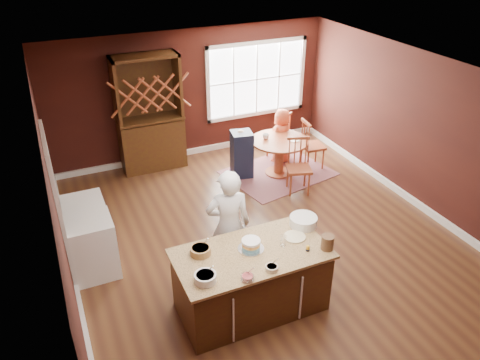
# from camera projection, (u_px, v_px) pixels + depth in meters

# --- Properties ---
(room_shell) EXTENTS (7.00, 7.00, 7.00)m
(room_shell) POSITION_uv_depth(u_px,v_px,m) (267.00, 166.00, 7.00)
(room_shell) COLOR brown
(room_shell) RESTS_ON ground
(window) EXTENTS (2.36, 0.10, 1.66)m
(window) POSITION_uv_depth(u_px,v_px,m) (256.00, 79.00, 10.21)
(window) COLOR white
(window) RESTS_ON room_shell
(doorway) EXTENTS (0.08, 1.26, 2.13)m
(doorway) POSITION_uv_depth(u_px,v_px,m) (59.00, 208.00, 6.58)
(doorway) COLOR white
(doorway) RESTS_ON room_shell
(kitchen_island) EXTENTS (1.96, 1.03, 0.92)m
(kitchen_island) POSITION_uv_depth(u_px,v_px,m) (251.00, 282.00, 6.11)
(kitchen_island) COLOR #442E0F
(kitchen_island) RESTS_ON ground
(dining_table) EXTENTS (1.14, 1.14, 0.75)m
(dining_table) POSITION_uv_depth(u_px,v_px,m) (279.00, 150.00, 9.35)
(dining_table) COLOR brown
(dining_table) RESTS_ON ground
(baker) EXTENTS (0.71, 0.54, 1.73)m
(baker) POSITION_uv_depth(u_px,v_px,m) (229.00, 226.00, 6.48)
(baker) COLOR silver
(baker) RESTS_ON ground
(layer_cake) EXTENTS (0.34, 0.34, 0.14)m
(layer_cake) POSITION_uv_depth(u_px,v_px,m) (251.00, 245.00, 5.91)
(layer_cake) COLOR white
(layer_cake) RESTS_ON kitchen_island
(bowl_blue) EXTENTS (0.26, 0.26, 0.10)m
(bowl_blue) POSITION_uv_depth(u_px,v_px,m) (205.00, 278.00, 5.40)
(bowl_blue) COLOR silver
(bowl_blue) RESTS_ON kitchen_island
(bowl_yellow) EXTENTS (0.26, 0.26, 0.10)m
(bowl_yellow) POSITION_uv_depth(u_px,v_px,m) (201.00, 251.00, 5.83)
(bowl_yellow) COLOR #AE9149
(bowl_yellow) RESTS_ON kitchen_island
(bowl_pink) EXTENTS (0.16, 0.16, 0.06)m
(bowl_pink) POSITION_uv_depth(u_px,v_px,m) (247.00, 278.00, 5.43)
(bowl_pink) COLOR white
(bowl_pink) RESTS_ON kitchen_island
(bowl_olive) EXTENTS (0.16, 0.16, 0.06)m
(bowl_olive) POSITION_uv_depth(u_px,v_px,m) (272.00, 268.00, 5.58)
(bowl_olive) COLOR beige
(bowl_olive) RESTS_ON kitchen_island
(drinking_glass) EXTENTS (0.08, 0.08, 0.16)m
(drinking_glass) POSITION_uv_depth(u_px,v_px,m) (283.00, 241.00, 5.97)
(drinking_glass) COLOR silver
(drinking_glass) RESTS_ON kitchen_island
(dinner_plate) EXTENTS (0.29, 0.29, 0.02)m
(dinner_plate) POSITION_uv_depth(u_px,v_px,m) (295.00, 237.00, 6.15)
(dinner_plate) COLOR #FFE8BE
(dinner_plate) RESTS_ON kitchen_island
(white_tub) EXTENTS (0.38, 0.38, 0.13)m
(white_tub) POSITION_uv_depth(u_px,v_px,m) (303.00, 221.00, 6.37)
(white_tub) COLOR silver
(white_tub) RESTS_ON kitchen_island
(stoneware_crock) EXTENTS (0.16, 0.16, 0.19)m
(stoneware_crock) POSITION_uv_depth(u_px,v_px,m) (327.00, 242.00, 5.90)
(stoneware_crock) COLOR brown
(stoneware_crock) RESTS_ON kitchen_island
(toy_figurine) EXTENTS (0.05, 0.05, 0.08)m
(toy_figurine) POSITION_uv_depth(u_px,v_px,m) (308.00, 248.00, 5.89)
(toy_figurine) COLOR yellow
(toy_figurine) RESTS_ON kitchen_island
(rug) EXTENTS (2.28, 1.92, 0.01)m
(rug) POSITION_uv_depth(u_px,v_px,m) (278.00, 173.00, 9.61)
(rug) COLOR brown
(rug) RESTS_ON ground
(chair_east) EXTENTS (0.47, 0.49, 1.06)m
(chair_east) POSITION_uv_depth(u_px,v_px,m) (313.00, 144.00, 9.60)
(chair_east) COLOR brown
(chair_east) RESTS_ON ground
(chair_south) EXTENTS (0.56, 0.55, 1.07)m
(chair_south) POSITION_uv_depth(u_px,v_px,m) (299.00, 166.00, 8.73)
(chair_south) COLOR brown
(chair_south) RESTS_ON ground
(chair_north) EXTENTS (0.58, 0.57, 1.02)m
(chair_north) POSITION_uv_depth(u_px,v_px,m) (278.00, 134.00, 10.06)
(chair_north) COLOR #9D5F35
(chair_north) RESTS_ON ground
(seated_woman) EXTENTS (0.68, 0.57, 1.18)m
(seated_woman) POSITION_uv_depth(u_px,v_px,m) (281.00, 136.00, 9.79)
(seated_woman) COLOR #D55630
(seated_woman) RESTS_ON ground
(high_chair) EXTENTS (0.47, 0.47, 0.99)m
(high_chair) POSITION_uv_depth(u_px,v_px,m) (242.00, 153.00, 9.30)
(high_chair) COLOR black
(high_chair) RESTS_ON ground
(toddler) EXTENTS (0.18, 0.14, 0.26)m
(toddler) POSITION_uv_depth(u_px,v_px,m) (238.00, 137.00, 9.22)
(toddler) COLOR #8CA5BF
(toddler) RESTS_ON high_chair
(table_plate) EXTENTS (0.20, 0.20, 0.02)m
(table_plate) POSITION_uv_depth(u_px,v_px,m) (294.00, 140.00, 9.22)
(table_plate) COLOR beige
(table_plate) RESTS_ON dining_table
(table_cup) EXTENTS (0.15, 0.15, 0.10)m
(table_cup) POSITION_uv_depth(u_px,v_px,m) (266.00, 136.00, 9.27)
(table_cup) COLOR silver
(table_cup) RESTS_ON dining_table
(hutch) EXTENTS (1.29, 0.54, 2.36)m
(hutch) POSITION_uv_depth(u_px,v_px,m) (149.00, 114.00, 9.29)
(hutch) COLOR black
(hutch) RESTS_ON ground
(washer) EXTENTS (0.63, 0.61, 0.91)m
(washer) POSITION_uv_depth(u_px,v_px,m) (93.00, 247.00, 6.72)
(washer) COLOR white
(washer) RESTS_ON ground
(dryer) EXTENTS (0.61, 0.59, 0.88)m
(dryer) POSITION_uv_depth(u_px,v_px,m) (87.00, 225.00, 7.24)
(dryer) COLOR silver
(dryer) RESTS_ON ground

